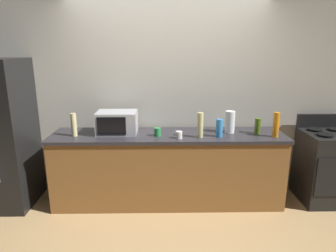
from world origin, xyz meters
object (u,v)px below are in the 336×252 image
bottle_spray_cleaner (219,128)px  bottle_dish_soap (276,125)px  paper_towel_roll (230,122)px  bottle_vinegar (200,125)px  bottle_olive_oil (258,126)px  stove_range (326,166)px  mug_white (179,135)px  mug_green (157,132)px  microwave (117,122)px  bottle_hand_soap (74,125)px

bottle_spray_cleaner → bottle_dish_soap: 0.66m
paper_towel_roll → bottle_spray_cleaner: paper_towel_roll is taller
bottle_vinegar → bottle_olive_oil: bottle_vinegar is taller
stove_range → mug_white: (-1.88, -0.19, 0.48)m
stove_range → bottle_spray_cleaner: (-1.40, -0.12, 0.54)m
paper_towel_roll → bottle_olive_oil: size_ratio=1.43×
bottle_olive_oil → mug_green: size_ratio=1.91×
bottle_vinegar → mug_white: bearing=-170.4°
microwave → bottle_spray_cleaner: bearing=-8.0°
bottle_dish_soap → mug_white: size_ratio=3.45×
bottle_hand_soap → bottle_spray_cleaner: bearing=-1.9°
mug_green → mug_white: size_ratio=1.16×
stove_range → microwave: 2.68m
mug_white → stove_range: bearing=5.8°
microwave → bottle_spray_cleaner: microwave is taller
microwave → paper_towel_roll: size_ratio=1.78×
mug_white → mug_green: bearing=156.3°
bottle_dish_soap → mug_green: (-1.39, 0.06, -0.10)m
bottle_vinegar → mug_green: (-0.50, 0.07, -0.10)m
bottle_dish_soap → mug_green: bottle_dish_soap is taller
bottle_hand_soap → bottle_olive_oil: 2.21m
bottle_vinegar → bottle_dish_soap: size_ratio=1.00×
bottle_dish_soap → bottle_olive_oil: bottle_dish_soap is taller
microwave → paper_towel_roll: 1.38m
bottle_vinegar → bottle_olive_oil: (0.72, 0.15, -0.05)m
bottle_spray_cleaner → mug_white: bottle_spray_cleaner is taller
bottle_spray_cleaner → mug_green: 0.73m
paper_towel_roll → bottle_dish_soap: bearing=-21.3°
bottle_olive_oil → mug_white: bottle_olive_oil is taller
bottle_hand_soap → bottle_olive_oil: bottle_hand_soap is taller
paper_towel_roll → bottle_olive_oil: bearing=-8.5°
bottle_dish_soap → mug_white: bottle_dish_soap is taller
bottle_olive_oil → mug_green: bearing=-176.2°
bottle_vinegar → microwave: bearing=168.9°
bottle_dish_soap → microwave: bearing=174.2°
bottle_spray_cleaner → bottle_olive_oil: bearing=14.1°
mug_green → bottle_hand_soap: bearing=179.3°
stove_range → bottle_spray_cleaner: size_ratio=5.11×
bottle_vinegar → bottle_hand_soap: (-1.48, 0.08, -0.01)m
microwave → bottle_dish_soap: (1.88, -0.19, 0.01)m
bottle_vinegar → bottle_hand_soap: size_ratio=1.07×
bottle_dish_soap → mug_green: 1.39m
stove_range → bottle_vinegar: bottle_vinegar is taller
microwave → paper_towel_roll: same height
bottle_spray_cleaner → bottle_hand_soap: bottle_hand_soap is taller
paper_towel_roll → mug_green: bearing=-171.7°
bottle_dish_soap → bottle_hand_soap: (-2.37, 0.08, -0.01)m
bottle_dish_soap → bottle_hand_soap: bottle_dish_soap is taller
stove_range → paper_towel_roll: 1.36m
bottle_spray_cleaner → stove_range: bearing=5.0°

